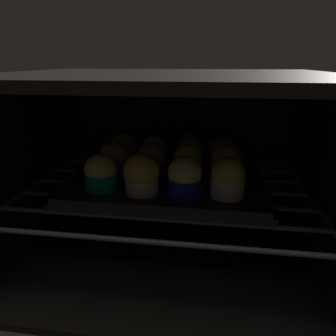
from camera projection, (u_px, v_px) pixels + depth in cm
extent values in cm
cube|color=black|center=(167.00, 248.00, 63.80)|extent=(59.00, 47.00, 1.50)
cube|color=black|center=(167.00, 77.00, 51.63)|extent=(59.00, 47.00, 1.50)
cube|color=black|center=(179.00, 142.00, 78.89)|extent=(59.00, 1.50, 34.00)
cube|color=black|center=(31.00, 165.00, 61.42)|extent=(1.50, 47.00, 34.00)
cube|color=black|center=(322.00, 179.00, 54.01)|extent=(1.50, 47.00, 34.00)
cylinder|color=#4C494C|center=(148.00, 242.00, 41.20)|extent=(54.00, 0.80, 0.80)
cylinder|color=#4C494C|center=(156.00, 219.00, 47.10)|extent=(54.00, 0.80, 0.80)
cylinder|color=#4C494C|center=(162.00, 201.00, 52.99)|extent=(54.00, 0.80, 0.80)
cylinder|color=#4C494C|center=(167.00, 187.00, 58.88)|extent=(54.00, 0.80, 0.80)
cylinder|color=#4C494C|center=(171.00, 176.00, 64.78)|extent=(54.00, 0.80, 0.80)
cylinder|color=#4C494C|center=(174.00, 166.00, 70.67)|extent=(54.00, 0.80, 0.80)
cylinder|color=#4C494C|center=(177.00, 158.00, 76.56)|extent=(54.00, 0.80, 0.80)
cylinder|color=#4C494C|center=(41.00, 180.00, 62.36)|extent=(0.80, 42.00, 0.80)
cylinder|color=#4C494C|center=(309.00, 195.00, 55.41)|extent=(0.80, 42.00, 0.80)
cube|color=black|center=(168.00, 180.00, 60.10)|extent=(37.29, 29.73, 1.20)
cube|color=black|center=(155.00, 208.00, 46.26)|extent=(37.29, 0.80, 1.00)
cube|color=black|center=(176.00, 154.00, 73.18)|extent=(37.29, 0.80, 1.00)
cube|color=black|center=(82.00, 170.00, 62.07)|extent=(0.80, 29.73, 1.00)
cube|color=black|center=(261.00, 179.00, 57.37)|extent=(0.80, 29.73, 1.00)
cylinder|color=#0C8C84|center=(102.00, 180.00, 53.95)|extent=(5.87, 5.87, 3.20)
sphere|color=#E0CC7A|center=(101.00, 170.00, 53.23)|extent=(5.91, 5.91, 5.91)
sphere|color=#28702D|center=(101.00, 158.00, 52.41)|extent=(1.68, 1.68, 1.68)
cylinder|color=silver|center=(142.00, 184.00, 52.45)|extent=(5.87, 5.87, 3.20)
sphere|color=gold|center=(141.00, 171.00, 51.63)|extent=(6.45, 6.45, 6.45)
sphere|color=#28702D|center=(149.00, 162.00, 50.89)|extent=(2.36, 2.36, 2.36)
cylinder|color=#1928B7|center=(184.00, 186.00, 51.51)|extent=(5.87, 5.87, 3.20)
sphere|color=#E0CC7A|center=(185.00, 173.00, 50.66)|extent=(5.86, 5.86, 5.86)
sphere|color=#28702D|center=(190.00, 165.00, 49.40)|extent=(1.66, 1.66, 1.66)
cylinder|color=silver|center=(227.00, 187.00, 51.14)|extent=(5.87, 5.87, 3.20)
sphere|color=#DBBC60|center=(228.00, 174.00, 50.33)|extent=(5.90, 5.90, 5.90)
sphere|color=#1E6023|center=(228.00, 163.00, 49.65)|extent=(1.90, 1.90, 1.90)
cylinder|color=#0C8C84|center=(115.00, 167.00, 60.53)|extent=(5.87, 5.87, 3.20)
sphere|color=#DBBC60|center=(114.00, 156.00, 59.71)|extent=(5.97, 5.97, 5.97)
sphere|color=#1E6023|center=(115.00, 149.00, 58.74)|extent=(1.90, 1.90, 1.90)
cylinder|color=red|center=(151.00, 169.00, 59.74)|extent=(5.87, 5.87, 3.20)
sphere|color=gold|center=(151.00, 158.00, 58.95)|extent=(5.96, 5.96, 5.96)
sphere|color=#1E6023|center=(157.00, 147.00, 58.17)|extent=(1.66, 1.66, 1.66)
cylinder|color=#7A238C|center=(187.00, 170.00, 59.01)|extent=(5.87, 5.87, 3.20)
sphere|color=#DBBC60|center=(188.00, 158.00, 58.12)|extent=(5.78, 5.78, 5.78)
cylinder|color=#1928B7|center=(225.00, 172.00, 57.91)|extent=(5.87, 5.87, 3.20)
sphere|color=gold|center=(225.00, 161.00, 57.09)|extent=(6.18, 6.18, 6.18)
sphere|color=#28702D|center=(224.00, 148.00, 56.65)|extent=(2.28, 2.28, 2.28)
cylinder|color=#0C8C84|center=(124.00, 156.00, 67.79)|extent=(5.87, 5.87, 3.20)
sphere|color=gold|center=(124.00, 147.00, 67.06)|extent=(6.38, 6.38, 6.38)
cylinder|color=#7A238C|center=(154.00, 157.00, 66.76)|extent=(5.87, 5.87, 3.20)
sphere|color=#E0CC7A|center=(154.00, 148.00, 65.98)|extent=(5.77, 5.77, 5.77)
cylinder|color=#7A238C|center=(189.00, 159.00, 65.97)|extent=(5.87, 5.87, 3.20)
sphere|color=#DBBC60|center=(189.00, 147.00, 65.07)|extent=(5.62, 5.62, 5.62)
sphere|color=#28702D|center=(187.00, 138.00, 63.59)|extent=(2.35, 2.35, 2.35)
cylinder|color=#7A238C|center=(222.00, 160.00, 64.92)|extent=(5.87, 5.87, 3.20)
sphere|color=#DBBC60|center=(223.00, 151.00, 64.19)|extent=(5.95, 5.95, 5.95)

